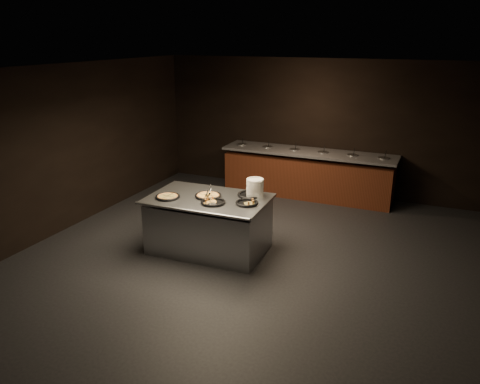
# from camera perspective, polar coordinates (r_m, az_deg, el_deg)

# --- Properties ---
(room) EXTENTS (7.02, 8.02, 2.92)m
(room) POSITION_cam_1_polar(r_m,az_deg,el_deg) (6.71, 0.23, 2.14)
(room) COLOR black
(room) RESTS_ON ground
(salad_bar) EXTENTS (3.70, 0.83, 1.18)m
(salad_bar) POSITION_cam_1_polar(r_m,az_deg,el_deg) (10.23, 8.18, 1.86)
(salad_bar) COLOR #5A2515
(salad_bar) RESTS_ON ground
(serving_counter) EXTENTS (1.93, 1.27, 0.91)m
(serving_counter) POSITION_cam_1_polar(r_m,az_deg,el_deg) (7.60, -3.80, -4.04)
(serving_counter) COLOR #BABDC2
(serving_counter) RESTS_ON ground
(plate_stack) EXTENTS (0.27, 0.27, 0.29)m
(plate_stack) POSITION_cam_1_polar(r_m,az_deg,el_deg) (7.42, 1.84, 0.50)
(plate_stack) COLOR white
(plate_stack) RESTS_ON serving_counter
(pan_veggie_whole) EXTENTS (0.39, 0.39, 0.04)m
(pan_veggie_whole) POSITION_cam_1_polar(r_m,az_deg,el_deg) (7.48, -8.82, -0.56)
(pan_veggie_whole) COLOR black
(pan_veggie_whole) RESTS_ON serving_counter
(pan_cheese_whole) EXTENTS (0.43, 0.43, 0.04)m
(pan_cheese_whole) POSITION_cam_1_polar(r_m,az_deg,el_deg) (7.46, -3.92, -0.44)
(pan_cheese_whole) COLOR black
(pan_cheese_whole) RESTS_ON serving_counter
(pan_cheese_slices_a) EXTENTS (0.40, 0.40, 0.04)m
(pan_cheese_slices_a) POSITION_cam_1_polar(r_m,az_deg,el_deg) (7.49, 1.22, -0.33)
(pan_cheese_slices_a) COLOR black
(pan_cheese_slices_a) RESTS_ON serving_counter
(pan_cheese_slices_b) EXTENTS (0.38, 0.38, 0.04)m
(pan_cheese_slices_b) POSITION_cam_1_polar(r_m,az_deg,el_deg) (7.17, -3.31, -1.23)
(pan_cheese_slices_b) COLOR black
(pan_cheese_slices_b) RESTS_ON serving_counter
(pan_veggie_slices) EXTENTS (0.35, 0.35, 0.04)m
(pan_veggie_slices) POSITION_cam_1_polar(r_m,az_deg,el_deg) (7.12, 0.85, -1.33)
(pan_veggie_slices) COLOR black
(pan_veggie_slices) RESTS_ON serving_counter
(server_left) EXTENTS (0.12, 0.35, 0.17)m
(server_left) POSITION_cam_1_polar(r_m,az_deg,el_deg) (7.47, -3.78, 0.13)
(server_left) COLOR #BABDC2
(server_left) RESTS_ON serving_counter
(server_right) EXTENTS (0.28, 0.29, 0.18)m
(server_right) POSITION_cam_1_polar(r_m,az_deg,el_deg) (7.17, -3.71, -0.69)
(server_right) COLOR #BABDC2
(server_right) RESTS_ON serving_counter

